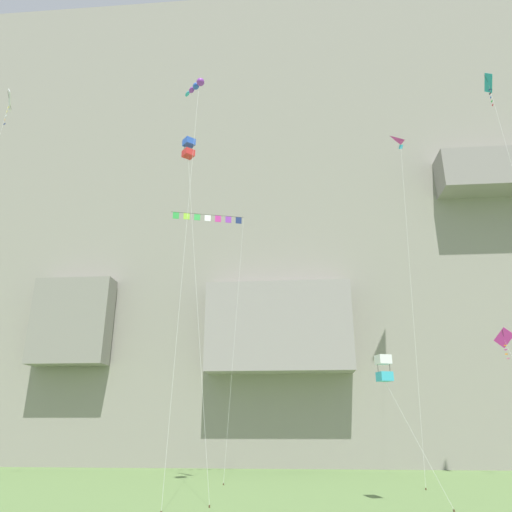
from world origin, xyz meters
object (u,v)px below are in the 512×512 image
kite_diamond_upper_right (6,112)px  kite_box_front_field (189,149)px  kite_delta_near_cliff (406,152)px  kite_box_upper_left (384,368)px  kite_banner_low_left (209,224)px  kite_windsock_mid_center (196,87)px  kite_diamond_mid_right (506,342)px  kite_diamond_low_center (492,98)px

kite_diamond_upper_right → kite_box_front_field: 16.15m
kite_diamond_upper_right → kite_delta_near_cliff: 33.89m
kite_diamond_upper_right → kite_box_upper_left: bearing=-6.3°
kite_diamond_upper_right → kite_box_front_field: kite_diamond_upper_right is taller
kite_diamond_upper_right → kite_box_upper_left: (27.15, -2.98, -20.48)m
kite_diamond_upper_right → kite_delta_near_cliff: (32.81, 8.48, -0.04)m
kite_diamond_upper_right → kite_banner_low_left: bearing=22.7°
kite_diamond_upper_right → kite_delta_near_cliff: kite_diamond_upper_right is taller
kite_windsock_mid_center → kite_delta_near_cliff: bearing=31.1°
kite_delta_near_cliff → kite_windsock_mid_center: 20.00m
kite_diamond_upper_right → kite_diamond_mid_right: kite_diamond_upper_right is taller
kite_diamond_upper_right → kite_windsock_mid_center: (15.69, -1.86, -0.17)m
kite_banner_low_left → kite_diamond_low_center: size_ratio=0.68×
kite_diamond_upper_right → kite_windsock_mid_center: size_ratio=1.06×
kite_diamond_mid_right → kite_delta_near_cliff: bearing=-159.3°
kite_delta_near_cliff → kite_windsock_mid_center: kite_delta_near_cliff is taller
kite_box_front_field → kite_diamond_mid_right: size_ratio=1.99×
kite_banner_low_left → kite_diamond_mid_right: kite_banner_low_left is taller
kite_banner_low_left → kite_box_upper_left: (11.77, -9.41, -13.09)m
kite_banner_low_left → kite_delta_near_cliff: 19.04m
kite_banner_low_left → kite_box_front_field: bearing=-90.8°
kite_diamond_upper_right → kite_delta_near_cliff: bearing=14.5°
kite_diamond_low_center → kite_windsock_mid_center: kite_diamond_low_center is taller
kite_banner_low_left → kite_box_upper_left: size_ratio=2.79×
kite_banner_low_left → kite_diamond_low_center: (22.94, -4.01, 8.20)m
kite_delta_near_cliff → kite_diamond_mid_right: (6.91, 2.61, -16.85)m
kite_diamond_upper_right → kite_diamond_mid_right: bearing=15.6°
kite_box_front_field → kite_windsock_mid_center: size_ratio=0.83×
kite_delta_near_cliff → kite_box_upper_left: (-5.67, -11.46, -20.44)m
kite_box_front_field → kite_delta_near_cliff: (17.54, 9.88, 5.03)m
kite_diamond_upper_right → kite_diamond_low_center: 38.40m
kite_diamond_low_center → kite_diamond_mid_right: kite_diamond_low_center is taller
kite_box_upper_left → kite_delta_near_cliff: bearing=63.7°
kite_box_front_field → kite_diamond_mid_right: kite_box_front_field is taller
kite_windsock_mid_center → kite_diamond_low_center: bearing=10.7°
kite_diamond_upper_right → kite_box_front_field: bearing=-5.2°
kite_banner_low_left → kite_windsock_mid_center: kite_windsock_mid_center is taller
kite_banner_low_left → kite_diamond_low_center: bearing=-9.9°
kite_box_upper_left → kite_diamond_upper_right: bearing=173.7°
kite_windsock_mid_center → kite_diamond_upper_right: bearing=173.2°
kite_diamond_low_center → kite_box_upper_left: kite_diamond_low_center is taller
kite_diamond_low_center → kite_box_upper_left: bearing=-154.2°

